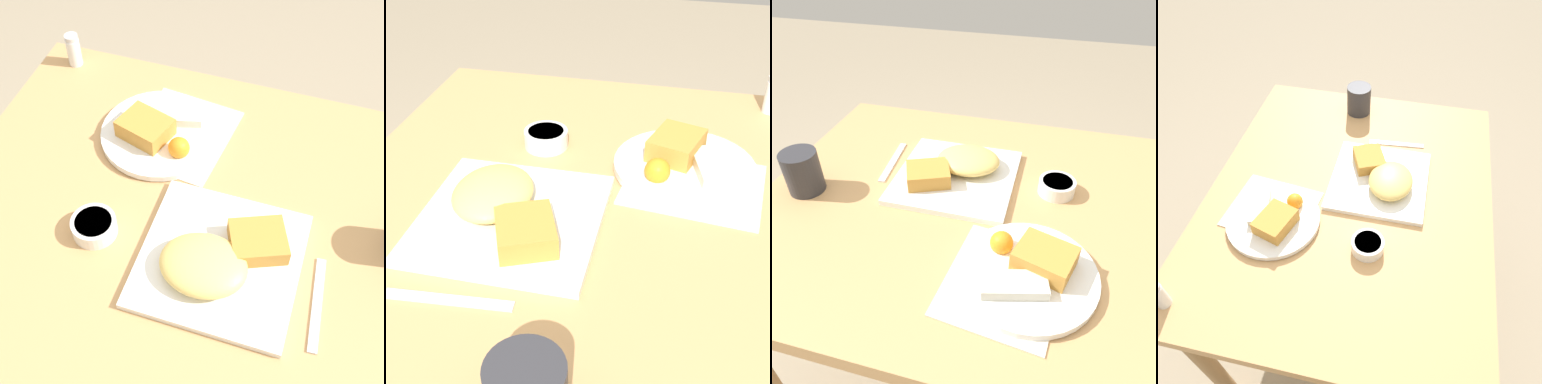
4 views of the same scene
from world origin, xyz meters
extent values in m
plane|color=gray|center=(0.00, 0.00, 0.00)|extent=(8.00, 8.00, 0.00)
cube|color=tan|center=(0.00, 0.00, 0.75)|extent=(0.98, 0.80, 0.04)
cylinder|color=#9F7649|center=(-0.43, -0.34, 0.37)|extent=(0.05, 0.05, 0.73)
cylinder|color=#9F7649|center=(0.43, -0.34, 0.37)|extent=(0.05, 0.05, 0.73)
cube|color=beige|center=(-0.09, 0.20, 0.77)|extent=(0.22, 0.25, 0.00)
cube|color=white|center=(0.07, -0.08, 0.77)|extent=(0.28, 0.28, 0.01)
ellipsoid|color=#EFCC6B|center=(0.05, -0.11, 0.80)|extent=(0.15, 0.12, 0.04)
cube|color=#C68938|center=(0.12, -0.03, 0.80)|extent=(0.12, 0.11, 0.04)
cylinder|color=white|center=(-0.13, 0.18, 0.78)|extent=(0.25, 0.25, 0.01)
cube|color=#C68938|center=(-0.16, 0.16, 0.80)|extent=(0.12, 0.11, 0.04)
cube|color=beige|center=(-0.12, 0.22, 0.79)|extent=(0.12, 0.08, 0.02)
sphere|color=orange|center=(-0.08, 0.13, 0.80)|extent=(0.04, 0.04, 0.04)
cylinder|color=white|center=(-0.17, -0.08, 0.78)|extent=(0.08, 0.08, 0.03)
cylinder|color=beige|center=(-0.17, -0.08, 0.80)|extent=(0.07, 0.07, 0.00)
cube|color=silver|center=(0.25, -0.10, 0.77)|extent=(0.03, 0.17, 0.00)
cylinder|color=#2D2D33|center=(0.39, 0.05, 0.82)|extent=(0.08, 0.08, 0.10)
camera|label=1|loc=(0.17, -0.54, 1.59)|focal=50.00mm
camera|label=2|loc=(0.68, 0.17, 1.29)|focal=50.00mm
camera|label=3|loc=(-0.14, 0.62, 1.30)|focal=35.00mm
camera|label=4|loc=(-0.68, -0.15, 1.57)|focal=35.00mm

